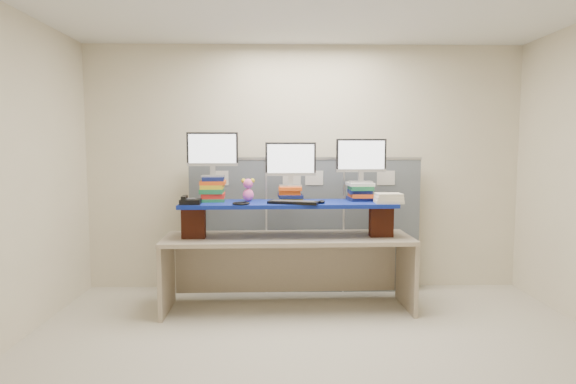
{
  "coord_description": "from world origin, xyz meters",
  "views": [
    {
      "loc": [
        -0.3,
        -3.57,
        1.65
      ],
      "look_at": [
        -0.2,
        1.19,
        1.2
      ],
      "focal_mm": 30.0,
      "sensor_mm": 36.0,
      "label": 1
    }
  ],
  "objects_px": {
    "monitor_left": "(213,152)",
    "keyboard": "(293,202)",
    "blue_board": "(288,204)",
    "monitor_right": "(361,158)",
    "desk_phone": "(190,201)",
    "desk": "(288,251)",
    "monitor_center": "(291,161)"
  },
  "relations": [
    {
      "from": "monitor_left",
      "to": "monitor_right",
      "type": "relative_size",
      "value": 1.0
    },
    {
      "from": "monitor_left",
      "to": "keyboard",
      "type": "distance_m",
      "value": 0.97
    },
    {
      "from": "monitor_center",
      "to": "keyboard",
      "type": "height_order",
      "value": "monitor_center"
    },
    {
      "from": "keyboard",
      "to": "monitor_right",
      "type": "bearing_deg",
      "value": 39.13
    },
    {
      "from": "monitor_right",
      "to": "keyboard",
      "type": "bearing_deg",
      "value": -158.61
    },
    {
      "from": "desk",
      "to": "desk_phone",
      "type": "distance_m",
      "value": 1.09
    },
    {
      "from": "monitor_left",
      "to": "desk_phone",
      "type": "bearing_deg",
      "value": -126.42
    },
    {
      "from": "monitor_center",
      "to": "desk_phone",
      "type": "height_order",
      "value": "monitor_center"
    },
    {
      "from": "monitor_right",
      "to": "keyboard",
      "type": "distance_m",
      "value": 0.87
    },
    {
      "from": "monitor_right",
      "to": "desk_phone",
      "type": "xyz_separation_m",
      "value": [
        -1.69,
        -0.31,
        -0.41
      ]
    },
    {
      "from": "monitor_center",
      "to": "desk_phone",
      "type": "xyz_separation_m",
      "value": [
        -0.97,
        -0.29,
        -0.37
      ]
    },
    {
      "from": "keyboard",
      "to": "blue_board",
      "type": "bearing_deg",
      "value": 123.68
    },
    {
      "from": "blue_board",
      "to": "keyboard",
      "type": "bearing_deg",
      "value": -74.06
    },
    {
      "from": "desk",
      "to": "desk_phone",
      "type": "height_order",
      "value": "desk_phone"
    },
    {
      "from": "monitor_left",
      "to": "keyboard",
      "type": "xyz_separation_m",
      "value": [
        0.8,
        -0.26,
        -0.49
      ]
    },
    {
      "from": "keyboard",
      "to": "desk_phone",
      "type": "xyz_separation_m",
      "value": [
        -0.99,
        -0.01,
        0.02
      ]
    },
    {
      "from": "desk",
      "to": "monitor_left",
      "type": "distance_m",
      "value": 1.26
    },
    {
      "from": "monitor_center",
      "to": "desk",
      "type": "bearing_deg",
      "value": -105.29
    },
    {
      "from": "desk",
      "to": "monitor_center",
      "type": "height_order",
      "value": "monitor_center"
    },
    {
      "from": "desk",
      "to": "monitor_right",
      "type": "distance_m",
      "value": 1.2
    },
    {
      "from": "desk_phone",
      "to": "keyboard",
      "type": "bearing_deg",
      "value": -1.84
    },
    {
      "from": "desk",
      "to": "monitor_right",
      "type": "xyz_separation_m",
      "value": [
        0.75,
        0.14,
        0.93
      ]
    },
    {
      "from": "blue_board",
      "to": "keyboard",
      "type": "height_order",
      "value": "keyboard"
    },
    {
      "from": "blue_board",
      "to": "monitor_left",
      "type": "distance_m",
      "value": 0.92
    },
    {
      "from": "desk",
      "to": "desk_phone",
      "type": "xyz_separation_m",
      "value": [
        -0.94,
        -0.17,
        0.53
      ]
    },
    {
      "from": "monitor_left",
      "to": "desk",
      "type": "bearing_deg",
      "value": -8.95
    },
    {
      "from": "monitor_center",
      "to": "keyboard",
      "type": "relative_size",
      "value": 1.0
    },
    {
      "from": "blue_board",
      "to": "monitor_center",
      "type": "bearing_deg",
      "value": 74.71
    },
    {
      "from": "monitor_center",
      "to": "desk_phone",
      "type": "bearing_deg",
      "value": -164.91
    },
    {
      "from": "monitor_left",
      "to": "monitor_right",
      "type": "bearing_deg",
      "value": 0.0
    },
    {
      "from": "monitor_left",
      "to": "desk_phone",
      "type": "distance_m",
      "value": 0.57
    },
    {
      "from": "monitor_right",
      "to": "blue_board",
      "type": "bearing_deg",
      "value": -171.04
    }
  ]
}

